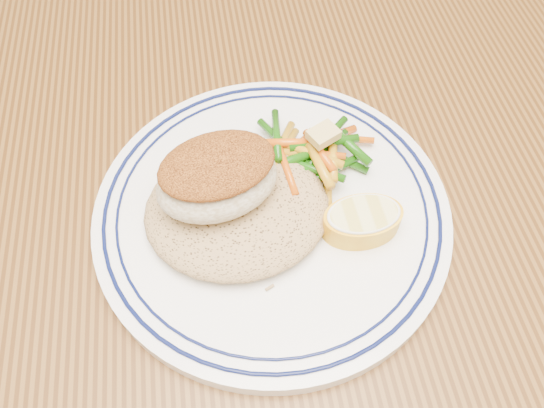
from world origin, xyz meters
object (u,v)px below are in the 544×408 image
at_px(dining_table, 302,270).
at_px(lemon_wedge, 362,220).
at_px(vegetable_pile, 311,155).
at_px(fish_fillet, 217,177).
at_px(plate, 272,211).
at_px(rice_pilaf, 237,207).

bearing_deg(dining_table, lemon_wedge, -36.99).
bearing_deg(dining_table, vegetable_pile, 77.86).
xyz_separation_m(vegetable_pile, lemon_wedge, (0.03, -0.07, -0.00)).
bearing_deg(fish_fillet, lemon_wedge, -18.23).
bearing_deg(dining_table, plate, 171.68).
distance_m(rice_pilaf, vegetable_pile, 0.08).
relative_size(rice_pilaf, fish_fillet, 1.38).
xyz_separation_m(dining_table, plate, (-0.03, 0.00, 0.11)).
bearing_deg(dining_table, fish_fillet, 173.58).
bearing_deg(vegetable_pile, plate, -135.41).
bearing_deg(rice_pilaf, plate, 8.05).
xyz_separation_m(rice_pilaf, lemon_wedge, (0.09, -0.03, -0.00)).
bearing_deg(rice_pilaf, lemon_wedge, -16.18).
height_order(dining_table, lemon_wedge, lemon_wedge).
height_order(rice_pilaf, lemon_wedge, rice_pilaf).
height_order(plate, fish_fillet, fish_fillet).
xyz_separation_m(rice_pilaf, fish_fillet, (-0.01, 0.01, 0.03)).
relative_size(dining_table, rice_pilaf, 10.39).
bearing_deg(rice_pilaf, vegetable_pile, 32.12).
relative_size(dining_table, plate, 5.24).
bearing_deg(lemon_wedge, rice_pilaf, 163.82).
height_order(fish_fillet, vegetable_pile, fish_fillet).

